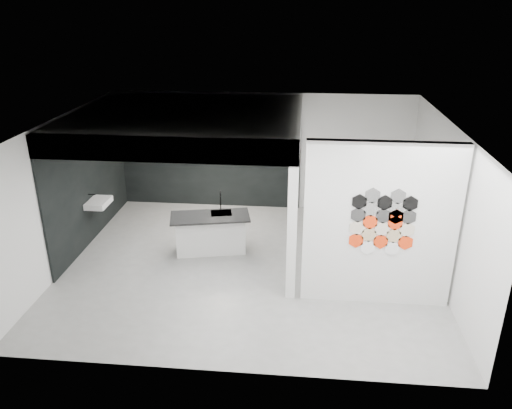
% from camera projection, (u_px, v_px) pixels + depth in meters
% --- Properties ---
extents(floor, '(7.00, 6.00, 0.01)m').
position_uv_depth(floor, '(249.00, 265.00, 9.66)').
color(floor, gray).
extents(partition_panel, '(2.45, 0.15, 2.80)m').
position_uv_depth(partition_panel, '(380.00, 226.00, 8.01)').
color(partition_panel, silver).
rests_on(partition_panel, floor).
extents(bay_clad_back, '(4.40, 0.04, 2.35)m').
position_uv_depth(bay_clad_back, '(209.00, 159.00, 12.06)').
color(bay_clad_back, black).
rests_on(bay_clad_back, floor).
extents(bay_clad_left, '(0.04, 4.00, 2.35)m').
position_uv_depth(bay_clad_left, '(90.00, 184.00, 10.44)').
color(bay_clad_left, black).
rests_on(bay_clad_left, floor).
extents(bulkhead, '(4.40, 4.00, 0.40)m').
position_uv_depth(bulkhead, '(188.00, 122.00, 9.72)').
color(bulkhead, silver).
rests_on(bulkhead, corner_column).
extents(corner_column, '(0.16, 0.16, 2.35)m').
position_uv_depth(corner_column, '(292.00, 235.00, 8.22)').
color(corner_column, silver).
rests_on(corner_column, floor).
extents(fascia_beam, '(4.40, 0.16, 0.40)m').
position_uv_depth(fascia_beam, '(161.00, 149.00, 7.96)').
color(fascia_beam, silver).
rests_on(fascia_beam, corner_column).
extents(wall_basin, '(0.40, 0.60, 0.12)m').
position_uv_depth(wall_basin, '(99.00, 203.00, 10.36)').
color(wall_basin, silver).
rests_on(wall_basin, bay_clad_left).
extents(display_shelf, '(3.00, 0.15, 0.04)m').
position_uv_depth(display_shelf, '(212.00, 156.00, 11.91)').
color(display_shelf, black).
rests_on(display_shelf, bay_clad_back).
extents(kitchen_island, '(1.66, 0.99, 1.25)m').
position_uv_depth(kitchen_island, '(211.00, 233.00, 10.03)').
color(kitchen_island, silver).
rests_on(kitchen_island, floor).
extents(stockpot, '(0.19, 0.19, 0.16)m').
position_uv_depth(stockpot, '(160.00, 150.00, 11.98)').
color(stockpot, black).
rests_on(stockpot, display_shelf).
extents(kettle, '(0.22, 0.22, 0.15)m').
position_uv_depth(kettle, '(243.00, 153.00, 11.80)').
color(kettle, black).
rests_on(kettle, display_shelf).
extents(glass_bowl, '(0.15, 0.15, 0.09)m').
position_uv_depth(glass_bowl, '(269.00, 155.00, 11.76)').
color(glass_bowl, gray).
rests_on(glass_bowl, display_shelf).
extents(glass_vase, '(0.10, 0.10, 0.13)m').
position_uv_depth(glass_vase, '(269.00, 154.00, 11.75)').
color(glass_vase, gray).
rests_on(glass_vase, display_shelf).
extents(bottle_dark, '(0.06, 0.06, 0.15)m').
position_uv_depth(bottle_dark, '(209.00, 152.00, 11.88)').
color(bottle_dark, black).
rests_on(bottle_dark, display_shelf).
extents(utensil_cup, '(0.09, 0.09, 0.10)m').
position_uv_depth(utensil_cup, '(173.00, 152.00, 11.96)').
color(utensil_cup, black).
rests_on(utensil_cup, display_shelf).
extents(hex_tile_cluster, '(1.04, 0.02, 1.16)m').
position_uv_depth(hex_tile_cluster, '(383.00, 222.00, 7.89)').
color(hex_tile_cluster, '#F2360C').
rests_on(hex_tile_cluster, partition_panel).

